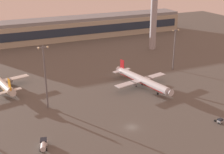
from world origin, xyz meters
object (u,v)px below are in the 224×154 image
object	(u,v)px
airplane_near_gate	(142,80)
control_tower	(154,8)
apron_light_west	(174,47)
pushback_tug	(220,121)
fuel_truck	(43,144)
apron_light_east	(45,74)

from	to	relation	value
airplane_near_gate	control_tower	bearing A→B (deg)	-137.60
control_tower	apron_light_west	world-z (taller)	control_tower
pushback_tug	control_tower	bearing A→B (deg)	-112.93
control_tower	fuel_truck	xyz separation A→B (m)	(-96.46, -88.79, -26.88)
pushback_tug	airplane_near_gate	bearing A→B (deg)	-82.98
airplane_near_gate	apron_light_west	world-z (taller)	apron_light_west
airplane_near_gate	apron_light_west	distance (m)	34.10
apron_light_east	pushback_tug	bearing A→B (deg)	-35.22
pushback_tug	apron_light_west	xyz separation A→B (m)	(19.09, 58.57, 12.40)
fuel_truck	pushback_tug	size ratio (longest dim) A/B	2.05
control_tower	pushback_tug	bearing A→B (deg)	-107.08
control_tower	pushback_tug	xyz separation A→B (m)	(-30.92, -100.62, -27.18)
pushback_tug	apron_light_east	bearing A→B (deg)	-41.07
control_tower	airplane_near_gate	bearing A→B (deg)	-125.61
control_tower	apron_light_east	bearing A→B (deg)	-145.75
pushback_tug	apron_light_west	distance (m)	62.84
airplane_near_gate	apron_light_east	xyz separation A→B (m)	(-47.42, -3.06, 11.65)
control_tower	airplane_near_gate	distance (m)	74.34
apron_light_west	airplane_near_gate	bearing A→B (deg)	-152.66
airplane_near_gate	apron_light_west	size ratio (longest dim) A/B	1.66
pushback_tug	apron_light_east	size ratio (longest dim) A/B	0.12
control_tower	pushback_tug	size ratio (longest dim) A/B	15.32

